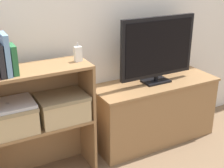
# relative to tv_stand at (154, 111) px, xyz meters

# --- Properties ---
(ground_plane) EXTENTS (16.00, 16.00, 0.00)m
(ground_plane) POSITION_rel_tv_stand_xyz_m (-0.43, -0.19, -0.27)
(ground_plane) COLOR brown
(tv_stand) EXTENTS (1.07, 0.39, 0.54)m
(tv_stand) POSITION_rel_tv_stand_xyz_m (0.00, 0.00, 0.00)
(tv_stand) COLOR olive
(tv_stand) RESTS_ON ground_plane
(tv) EXTENTS (0.66, 0.14, 0.54)m
(tv) POSITION_rel_tv_stand_xyz_m (0.00, -0.00, 0.55)
(tv) COLOR black
(tv) RESTS_ON tv_stand
(bookshelf_lower_tier) EXTENTS (0.76, 0.29, 0.43)m
(bookshelf_lower_tier) POSITION_rel_tv_stand_xyz_m (-1.01, 0.01, 0.00)
(bookshelf_lower_tier) COLOR olive
(bookshelf_lower_tier) RESTS_ON ground_plane
(bookshelf_upper_tier) EXTENTS (0.76, 0.29, 0.40)m
(bookshelf_upper_tier) POSITION_rel_tv_stand_xyz_m (-1.01, 0.01, 0.42)
(bookshelf_upper_tier) COLOR olive
(bookshelf_upper_tier) RESTS_ON bookshelf_lower_tier
(book_charcoal) EXTENTS (0.03, 0.15, 0.19)m
(book_charcoal) POSITION_rel_tv_stand_xyz_m (-1.20, -0.09, 0.66)
(book_charcoal) COLOR #232328
(book_charcoal) RESTS_ON bookshelf_upper_tier
(book_skyblue) EXTENTS (0.03, 0.15, 0.25)m
(book_skyblue) POSITION_rel_tv_stand_xyz_m (-1.16, -0.09, 0.69)
(book_skyblue) COLOR #709ECC
(book_skyblue) RESTS_ON bookshelf_upper_tier
(book_forest) EXTENTS (0.03, 0.12, 0.18)m
(book_forest) POSITION_rel_tv_stand_xyz_m (-1.12, -0.09, 0.65)
(book_forest) COLOR #286638
(book_forest) RESTS_ON bookshelf_upper_tier
(baby_monitor) EXTENTS (0.05, 0.03, 0.13)m
(baby_monitor) POSITION_rel_tv_stand_xyz_m (-0.69, -0.04, 0.61)
(baby_monitor) COLOR white
(baby_monitor) RESTS_ON bookshelf_upper_tier
(storage_basket_left) EXTENTS (0.34, 0.26, 0.18)m
(storage_basket_left) POSITION_rel_tv_stand_xyz_m (-1.19, -0.06, 0.26)
(storage_basket_left) COLOR tan
(storage_basket_left) RESTS_ON bookshelf_lower_tier
(storage_basket_right) EXTENTS (0.34, 0.26, 0.18)m
(storage_basket_right) POSITION_rel_tv_stand_xyz_m (-0.83, -0.06, 0.26)
(storage_basket_right) COLOR tan
(storage_basket_right) RESTS_ON bookshelf_lower_tier
(laptop) EXTENTS (0.33, 0.24, 0.02)m
(laptop) POSITION_rel_tv_stand_xyz_m (-1.19, -0.06, 0.35)
(laptop) COLOR #BCBCC1
(laptop) RESTS_ON storage_basket_left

